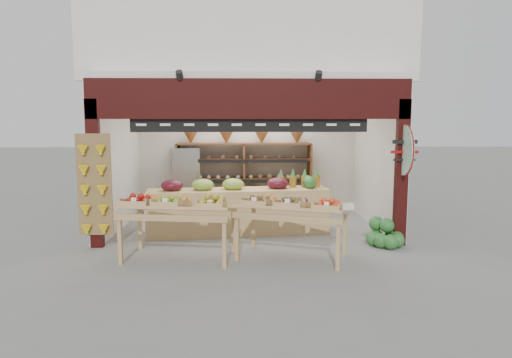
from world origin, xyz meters
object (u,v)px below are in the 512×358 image
(display_table_left, at_px, (172,206))
(watermelon_pile, at_px, (385,236))
(refrigerator, at_px, (186,181))
(cardboard_stack, at_px, (165,220))
(mid_counter, at_px, (238,209))
(back_shelving, at_px, (244,165))
(display_table_right, at_px, (289,206))

(display_table_left, height_order, watermelon_pile, display_table_left)
(display_table_left, bearing_deg, refrigerator, 93.53)
(cardboard_stack, relative_size, mid_counter, 0.29)
(back_shelving, height_order, display_table_right, back_shelving)
(cardboard_stack, bearing_deg, display_table_left, -76.39)
(refrigerator, height_order, display_table_left, refrigerator)
(back_shelving, xyz_separation_m, cardboard_stack, (-1.66, -1.74, -0.96))
(refrigerator, distance_m, display_table_right, 4.22)
(mid_counter, bearing_deg, watermelon_pile, -20.58)
(mid_counter, height_order, display_table_right, mid_counter)
(display_table_left, distance_m, display_table_right, 1.93)
(watermelon_pile, bearing_deg, cardboard_stack, 163.02)
(back_shelving, relative_size, display_table_left, 1.71)
(cardboard_stack, distance_m, watermelon_pile, 4.42)
(back_shelving, relative_size, mid_counter, 0.89)
(back_shelving, xyz_separation_m, watermelon_pile, (2.57, -3.03, -1.00))
(back_shelving, xyz_separation_m, refrigerator, (-1.42, -0.02, -0.37))
(display_table_left, bearing_deg, cardboard_stack, 103.61)
(refrigerator, bearing_deg, watermelon_pile, -47.80)
(refrigerator, relative_size, cardboard_stack, 1.54)
(refrigerator, relative_size, display_table_left, 0.85)
(back_shelving, distance_m, cardboard_stack, 2.59)
(mid_counter, height_order, watermelon_pile, mid_counter)
(refrigerator, distance_m, watermelon_pile, 5.03)
(cardboard_stack, bearing_deg, mid_counter, -10.23)
(back_shelving, relative_size, watermelon_pile, 4.63)
(mid_counter, distance_m, display_table_left, 1.97)
(back_shelving, xyz_separation_m, mid_counter, (-0.14, -2.01, -0.69))
(refrigerator, height_order, mid_counter, refrigerator)
(back_shelving, bearing_deg, watermelon_pile, -49.71)
(display_table_right, bearing_deg, display_table_left, 179.22)
(back_shelving, height_order, watermelon_pile, back_shelving)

